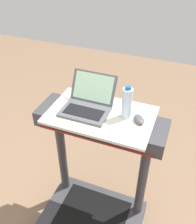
# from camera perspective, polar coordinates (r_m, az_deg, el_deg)

# --- Properties ---
(desk_board) EXTENTS (0.70, 0.44, 0.02)m
(desk_board) POSITION_cam_1_polar(r_m,az_deg,el_deg) (1.70, 0.62, -0.67)
(desk_board) COLOR beige
(desk_board) RESTS_ON treadmill_base
(laptop) EXTENTS (0.32, 0.32, 0.21)m
(laptop) POSITION_cam_1_polar(r_m,az_deg,el_deg) (1.71, -2.36, 1.93)
(laptop) COLOR #515459
(laptop) RESTS_ON desk_board
(computer_mouse) EXTENTS (0.10, 0.12, 0.03)m
(computer_mouse) POSITION_cam_1_polar(r_m,az_deg,el_deg) (1.64, 9.18, -1.62)
(computer_mouse) COLOR #4C4C51
(computer_mouse) RESTS_ON desk_board
(water_bottle) EXTENTS (0.07, 0.07, 0.23)m
(water_bottle) POSITION_cam_1_polar(r_m,az_deg,el_deg) (1.61, 6.53, 2.06)
(water_bottle) COLOR silver
(water_bottle) RESTS_ON desk_board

